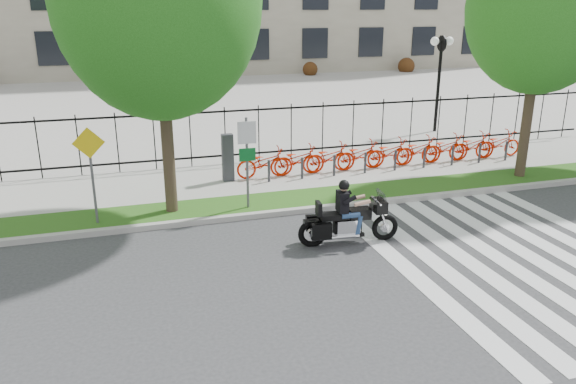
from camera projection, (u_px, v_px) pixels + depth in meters
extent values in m
plane|color=#333335|center=(314.00, 286.00, 11.44)|extent=(120.00, 120.00, 0.00)
cube|color=#A6A39C|center=(263.00, 215.00, 15.14)|extent=(60.00, 0.20, 0.15)
cube|color=#225014|center=(255.00, 204.00, 15.91)|extent=(60.00, 1.50, 0.15)
cube|color=#9E9B93|center=(237.00, 180.00, 18.17)|extent=(60.00, 3.50, 0.15)
cube|color=#9E9B93|center=(176.00, 99.00, 34.10)|extent=(80.00, 34.00, 0.10)
cylinder|color=black|center=(438.00, 88.00, 24.48)|extent=(0.14, 0.14, 4.00)
cylinder|color=black|center=(442.00, 43.00, 23.88)|extent=(0.06, 0.70, 0.70)
sphere|color=white|center=(435.00, 41.00, 23.75)|extent=(0.36, 0.36, 0.36)
sphere|color=white|center=(449.00, 41.00, 23.94)|extent=(0.36, 0.36, 0.36)
cylinder|color=#392B1F|center=(167.00, 140.00, 14.62)|extent=(0.32, 0.32, 3.89)
ellipsoid|color=#1B5814|center=(158.00, 0.00, 13.53)|extent=(5.07, 5.07, 5.83)
cylinder|color=#392B1F|center=(527.00, 117.00, 17.75)|extent=(0.32, 0.32, 3.88)
ellipsoid|color=#1B5814|center=(542.00, 8.00, 16.72)|extent=(4.44, 4.44, 5.11)
cube|color=#2D2D33|center=(228.00, 158.00, 17.60)|extent=(0.35, 0.25, 1.50)
imported|color=red|center=(265.00, 163.00, 18.02)|extent=(1.85, 0.65, 0.97)
cylinder|color=#2D2D33|center=(269.00, 171.00, 17.61)|extent=(0.08, 0.08, 0.70)
imported|color=red|center=(297.00, 160.00, 18.32)|extent=(1.85, 0.65, 0.97)
cylinder|color=#2D2D33|center=(302.00, 168.00, 17.91)|extent=(0.08, 0.08, 0.70)
imported|color=red|center=(329.00, 158.00, 18.63)|extent=(1.85, 0.65, 0.97)
cylinder|color=#2D2D33|center=(334.00, 165.00, 18.22)|extent=(0.08, 0.08, 0.70)
imported|color=red|center=(359.00, 155.00, 18.94)|extent=(1.85, 0.65, 0.97)
cylinder|color=#2D2D33|center=(365.00, 163.00, 18.53)|extent=(0.08, 0.08, 0.70)
imported|color=red|center=(389.00, 153.00, 19.24)|extent=(1.85, 0.65, 0.97)
cylinder|color=#2D2D33|center=(395.00, 160.00, 18.83)|extent=(0.08, 0.08, 0.70)
imported|color=red|center=(417.00, 150.00, 19.55)|extent=(1.85, 0.65, 0.97)
cylinder|color=#2D2D33|center=(424.00, 158.00, 19.14)|extent=(0.08, 0.08, 0.70)
imported|color=red|center=(445.00, 148.00, 19.86)|extent=(1.85, 0.65, 0.97)
cylinder|color=#2D2D33|center=(452.00, 155.00, 19.44)|extent=(0.08, 0.08, 0.70)
imported|color=red|center=(472.00, 146.00, 20.16)|extent=(1.85, 0.65, 0.97)
cylinder|color=#2D2D33|center=(480.00, 153.00, 19.75)|extent=(0.08, 0.08, 0.70)
imported|color=red|center=(498.00, 144.00, 20.47)|extent=(1.85, 0.65, 0.97)
cylinder|color=#2D2D33|center=(506.00, 151.00, 20.06)|extent=(0.08, 0.08, 0.70)
cylinder|color=#59595B|center=(247.00, 163.00, 15.09)|extent=(0.07, 0.07, 2.50)
cube|color=white|center=(247.00, 133.00, 14.79)|extent=(0.50, 0.03, 0.60)
cube|color=#0C6626|center=(247.00, 155.00, 14.98)|extent=(0.45, 0.03, 0.35)
cylinder|color=#59595B|center=(93.00, 178.00, 14.00)|extent=(0.07, 0.07, 2.40)
cube|color=yellow|center=(88.00, 143.00, 13.68)|extent=(0.78, 0.03, 0.78)
torus|color=black|center=(385.00, 227.00, 13.59)|extent=(0.67, 0.19, 0.66)
torus|color=black|center=(312.00, 233.00, 13.25)|extent=(0.71, 0.21, 0.70)
cube|color=black|center=(379.00, 205.00, 13.37)|extent=(0.33, 0.55, 0.29)
cube|color=#26262B|center=(382.00, 197.00, 13.32)|extent=(0.19, 0.49, 0.29)
cube|color=silver|center=(347.00, 226.00, 13.38)|extent=(0.60, 0.38, 0.38)
cube|color=black|center=(359.00, 213.00, 13.33)|extent=(0.55, 0.37, 0.25)
cube|color=black|center=(334.00, 216.00, 13.22)|extent=(0.70, 0.40, 0.13)
cube|color=black|center=(319.00, 209.00, 13.08)|extent=(0.13, 0.33, 0.32)
cube|color=black|center=(321.00, 231.00, 12.96)|extent=(0.49, 0.20, 0.38)
cube|color=black|center=(315.00, 222.00, 13.49)|extent=(0.49, 0.20, 0.38)
cube|color=black|center=(342.00, 202.00, 13.15)|extent=(0.26, 0.40, 0.50)
sphere|color=tan|center=(344.00, 187.00, 13.04)|extent=(0.22, 0.22, 0.22)
sphere|color=black|center=(344.00, 185.00, 13.03)|extent=(0.26, 0.26, 0.26)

